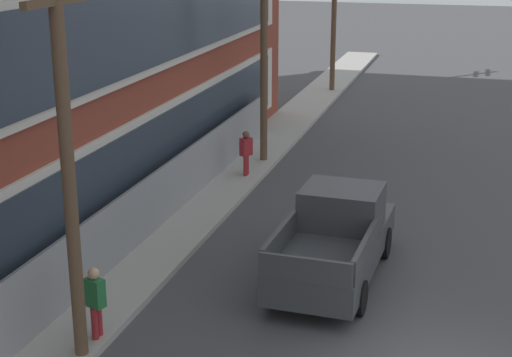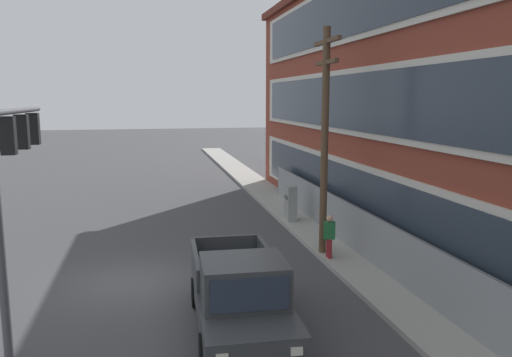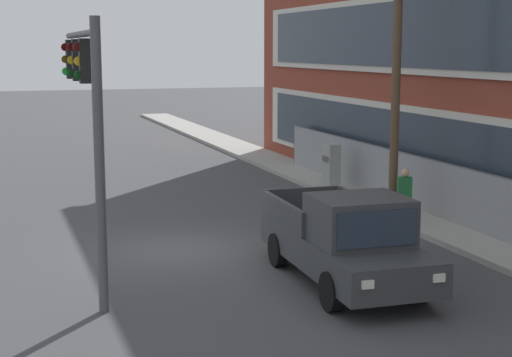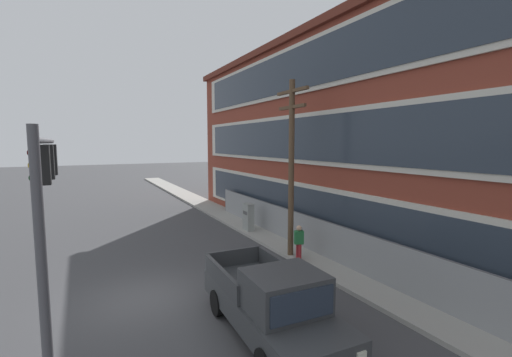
# 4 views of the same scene
# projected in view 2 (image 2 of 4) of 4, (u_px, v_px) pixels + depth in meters

# --- Properties ---
(ground_plane) EXTENTS (160.00, 160.00, 0.00)m
(ground_plane) POSITION_uv_depth(u_px,v_px,m) (129.00, 282.00, 15.64)
(ground_plane) COLOR #424244
(sidewalk_building_side) EXTENTS (80.00, 2.02, 0.16)m
(sidewalk_building_side) POSITION_uv_depth(u_px,v_px,m) (355.00, 263.00, 17.22)
(sidewalk_building_side) COLOR #9E9B93
(sidewalk_building_side) RESTS_ON ground
(chain_link_fence) EXTENTS (29.21, 0.06, 1.84)m
(chain_link_fence) POSITION_uv_depth(u_px,v_px,m) (403.00, 260.00, 14.87)
(chain_link_fence) COLOR gray
(chain_link_fence) RESTS_ON ground
(traffic_signal_mast) EXTENTS (4.92, 0.43, 5.70)m
(traffic_signal_mast) POSITION_uv_depth(u_px,v_px,m) (13.00, 164.00, 11.98)
(traffic_signal_mast) COLOR #4C4C51
(traffic_signal_mast) RESTS_ON ground
(pickup_truck_dark_grey) EXTENTS (5.71, 2.34, 2.08)m
(pickup_truck_dark_grey) POSITION_uv_depth(u_px,v_px,m) (240.00, 295.00, 12.13)
(pickup_truck_dark_grey) COLOR #383A3D
(pickup_truck_dark_grey) RESTS_ON ground
(utility_pole_near_corner) EXTENTS (2.37, 0.26, 8.13)m
(utility_pole_near_corner) POSITION_uv_depth(u_px,v_px,m) (325.00, 133.00, 17.53)
(utility_pole_near_corner) COLOR brown
(utility_pole_near_corner) RESTS_ON ground
(electrical_cabinet) EXTENTS (0.73, 0.45, 1.76)m
(electrical_cabinet) POSITION_uv_depth(u_px,v_px,m) (291.00, 204.00, 22.90)
(electrical_cabinet) COLOR #939993
(electrical_cabinet) RESTS_ON ground
(pedestrian_near_cabinet) EXTENTS (0.35, 0.46, 1.69)m
(pedestrian_near_cabinet) POSITION_uv_depth(u_px,v_px,m) (329.00, 235.00, 17.44)
(pedestrian_near_cabinet) COLOR maroon
(pedestrian_near_cabinet) RESTS_ON ground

